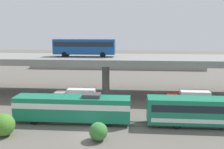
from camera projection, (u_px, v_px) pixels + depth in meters
The scene contains 20 objects.
ground_plane at pixel (88, 135), 30.25m from camera, with size 260.00×260.00×0.00m, color #605B54.
rail_strip_near at pixel (93, 124), 33.47m from camera, with size 110.00×0.12×0.12m, color #59544C.
rail_strip_far at pixel (94, 121), 34.85m from camera, with size 110.00×0.12×0.12m, color #59544C.
train_locomotive at pixel (67, 107), 34.09m from camera, with size 17.07×3.04×4.18m.
highway_overpass at pixel (106, 60), 48.65m from camera, with size 96.00×12.31×7.56m.
transit_bus_on_overpass at pixel (84, 46), 48.05m from camera, with size 12.00×2.68×3.40m.
service_truck_west at pixel (77, 97), 41.54m from camera, with size 6.80×2.46×3.04m.
service_truck_east at pixel (189, 99), 40.03m from camera, with size 6.80×2.46×3.04m.
pier_parking_lot at pixel (117, 65), 84.05m from camera, with size 57.30×10.18×1.67m, color gray.
parked_car_0 at pixel (136, 61), 83.73m from camera, with size 4.27×1.88×1.50m.
parked_car_1 at pixel (182, 62), 79.77m from camera, with size 4.20×1.88×1.50m.
parked_car_2 at pixel (79, 60), 86.58m from camera, with size 4.34×1.88×1.50m.
parked_car_3 at pixel (71, 61), 83.76m from camera, with size 4.55×1.95×1.50m.
parked_car_4 at pixel (182, 61), 83.94m from camera, with size 4.50×1.95×1.50m.
parked_car_5 at pixel (165, 61), 83.20m from camera, with size 4.63×1.98×1.50m.
parked_car_6 at pixel (123, 62), 81.64m from camera, with size 4.14×1.96×1.50m.
parked_car_7 at pixel (110, 60), 85.28m from camera, with size 4.27×1.91×1.50m.
harbor_water at pixel (120, 60), 106.75m from camera, with size 140.00×36.00×0.01m, color navy.
shrub_left at pixel (3, 125), 29.76m from camera, with size 2.76×2.76×2.76m, color #468228.
shrub_right at pixel (98, 132), 28.56m from camera, with size 2.16×2.16×2.16m, color #387B34.
Camera 1 is at (5.23, -28.12, 12.67)m, focal length 39.46 mm.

